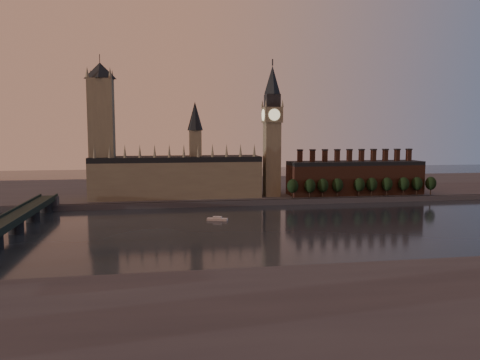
% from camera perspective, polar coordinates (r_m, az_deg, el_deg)
% --- Properties ---
extents(ground, '(900.00, 900.00, 0.00)m').
position_cam_1_polar(ground, '(267.13, 7.32, -6.06)').
color(ground, black).
rests_on(ground, ground).
extents(north_bank, '(900.00, 182.00, 4.00)m').
position_cam_1_polar(north_bank, '(437.90, 0.51, -1.03)').
color(north_bank, '#46464B').
rests_on(north_bank, ground).
extents(palace_of_westminster, '(130.00, 30.30, 74.00)m').
position_cam_1_polar(palace_of_westminster, '(366.42, -7.68, 0.63)').
color(palace_of_westminster, '#7C7358').
rests_on(palace_of_westminster, north_bank).
extents(victoria_tower, '(24.00, 24.00, 108.00)m').
position_cam_1_polar(victoria_tower, '(367.27, -16.52, 6.30)').
color(victoria_tower, '#7C7358').
rests_on(victoria_tower, north_bank).
extents(big_ben, '(15.00, 15.00, 107.00)m').
position_cam_1_polar(big_ben, '(370.07, 3.93, 6.18)').
color(big_ben, '#7C7358').
rests_on(big_ben, north_bank).
extents(chimney_block, '(110.00, 25.00, 37.00)m').
position_cam_1_polar(chimney_block, '(394.26, 13.83, 0.33)').
color(chimney_block, '#553020').
rests_on(chimney_block, north_bank).
extents(embankment_tree_0, '(8.60, 8.60, 14.88)m').
position_cam_1_polar(embankment_tree_0, '(360.92, 6.44, -0.74)').
color(embankment_tree_0, black).
rests_on(embankment_tree_0, north_bank).
extents(embankment_tree_1, '(8.60, 8.60, 14.88)m').
position_cam_1_polar(embankment_tree_1, '(364.53, 8.52, -0.70)').
color(embankment_tree_1, black).
rests_on(embankment_tree_1, north_bank).
extents(embankment_tree_2, '(8.60, 8.60, 14.88)m').
position_cam_1_polar(embankment_tree_2, '(368.53, 10.06, -0.65)').
color(embankment_tree_2, black).
rests_on(embankment_tree_2, north_bank).
extents(embankment_tree_3, '(8.60, 8.60, 14.88)m').
position_cam_1_polar(embankment_tree_3, '(373.25, 11.81, -0.61)').
color(embankment_tree_3, black).
rests_on(embankment_tree_3, north_bank).
extents(embankment_tree_4, '(8.60, 8.60, 14.88)m').
position_cam_1_polar(embankment_tree_4, '(379.77, 14.34, -0.55)').
color(embankment_tree_4, black).
rests_on(embankment_tree_4, north_bank).
extents(embankment_tree_5, '(8.60, 8.60, 14.88)m').
position_cam_1_polar(embankment_tree_5, '(384.31, 15.77, -0.52)').
color(embankment_tree_5, black).
rests_on(embankment_tree_5, north_bank).
extents(embankment_tree_6, '(8.60, 8.60, 14.88)m').
position_cam_1_polar(embankment_tree_6, '(389.59, 17.49, -0.48)').
color(embankment_tree_6, black).
rests_on(embankment_tree_6, north_bank).
extents(embankment_tree_7, '(8.60, 8.60, 14.88)m').
position_cam_1_polar(embankment_tree_7, '(395.86, 19.33, -0.45)').
color(embankment_tree_7, black).
rests_on(embankment_tree_7, north_bank).
extents(embankment_tree_8, '(8.60, 8.60, 14.88)m').
position_cam_1_polar(embankment_tree_8, '(401.37, 20.77, -0.41)').
color(embankment_tree_8, black).
rests_on(embankment_tree_8, north_bank).
extents(embankment_tree_9, '(8.60, 8.60, 14.88)m').
position_cam_1_polar(embankment_tree_9, '(407.45, 22.23, -0.38)').
color(embankment_tree_9, black).
rests_on(embankment_tree_9, north_bank).
extents(westminster_bridge, '(14.00, 200.00, 11.55)m').
position_cam_1_polar(westminster_bridge, '(263.50, -26.84, -5.18)').
color(westminster_bridge, '#1D2D26').
rests_on(westminster_bridge, ground).
extents(river_boat, '(13.32, 7.52, 2.56)m').
position_cam_1_polar(river_boat, '(292.49, -2.78, -4.76)').
color(river_boat, silver).
rests_on(river_boat, ground).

